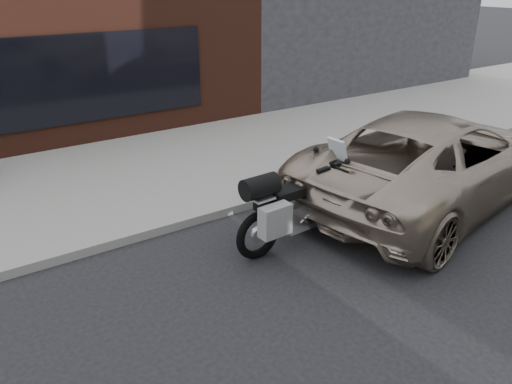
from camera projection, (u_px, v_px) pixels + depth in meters
ground at (354, 374)px, 5.31m from camera, size 120.00×120.00×0.00m
near_sidewalk at (121, 170)px, 10.59m from camera, size 44.00×6.00×0.15m
motorcycle at (295, 205)px, 7.59m from camera, size 2.48×0.88×1.57m
minivan at (433, 159)px, 9.04m from camera, size 6.38×3.76×1.67m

